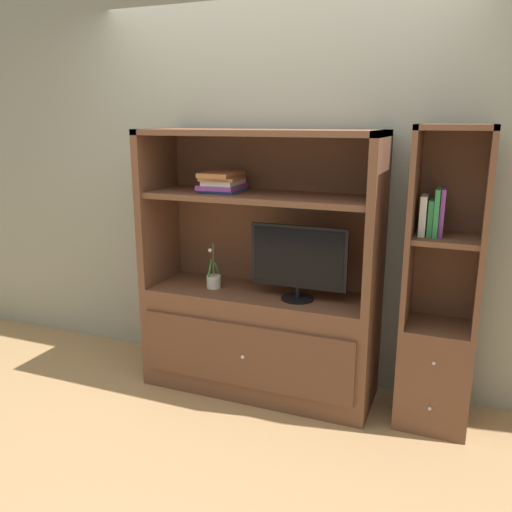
# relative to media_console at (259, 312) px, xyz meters

# --- Properties ---
(ground_plane) EXTENTS (8.00, 8.00, 0.00)m
(ground_plane) POSITION_rel_media_console_xyz_m (0.00, -0.41, -0.54)
(ground_plane) COLOR tan
(painted_rear_wall) EXTENTS (6.00, 0.10, 2.80)m
(painted_rear_wall) POSITION_rel_media_console_xyz_m (0.00, 0.34, 0.86)
(painted_rear_wall) COLOR gray
(painted_rear_wall) RESTS_ON ground_plane
(media_console) EXTENTS (1.51, 0.53, 1.70)m
(media_console) POSITION_rel_media_console_xyz_m (0.00, 0.00, 0.00)
(media_console) COLOR brown
(media_console) RESTS_ON ground_plane
(tv_monitor) EXTENTS (0.61, 0.20, 0.46)m
(tv_monitor) POSITION_rel_media_console_xyz_m (0.28, -0.06, 0.39)
(tv_monitor) COLOR black
(tv_monitor) RESTS_ON media_console
(potted_plant) EXTENTS (0.09, 0.10, 0.30)m
(potted_plant) POSITION_rel_media_console_xyz_m (-0.31, -0.04, 0.20)
(potted_plant) COLOR beige
(potted_plant) RESTS_ON media_console
(magazine_stack) EXTENTS (0.26, 0.32, 0.13)m
(magazine_stack) POSITION_rel_media_console_xyz_m (-0.25, -0.01, 0.84)
(magazine_stack) COLOR #2D519E
(magazine_stack) RESTS_ON media_console
(bookshelf_tall) EXTENTS (0.41, 0.38, 1.73)m
(bookshelf_tall) POSITION_rel_media_console_xyz_m (1.11, 0.00, 0.05)
(bookshelf_tall) COLOR brown
(bookshelf_tall) RESTS_ON ground_plane
(upright_book_row) EXTENTS (0.13, 0.18, 0.26)m
(upright_book_row) POSITION_rel_media_console_xyz_m (1.03, -0.01, 0.72)
(upright_book_row) COLOR silver
(upright_book_row) RESTS_ON bookshelf_tall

